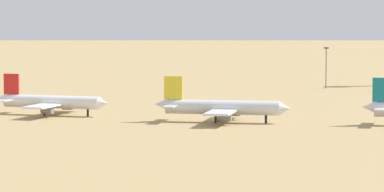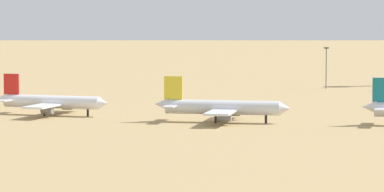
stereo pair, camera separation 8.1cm
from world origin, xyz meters
The scene contains 5 objects.
ground centered at (0.00, 0.00, 0.00)m, with size 4000.00×4000.00×0.00m, color tan.
ridge_west centered at (-154.28, 1148.19, 36.51)m, with size 331.62×325.62×73.01m, color gray.
parked_jet_red_2 centered at (-51.88, 24.43, 3.73)m, with size 34.44×29.04×11.37m.
parked_jet_yellow_3 centered at (-1.40, 16.73, 3.92)m, with size 36.23×30.43×11.98m.
light_pole_west centered at (9.37, 145.68, 8.81)m, with size 1.80×0.50×15.21m.
Camera 1 is at (63.43, -272.94, 30.56)m, focal length 106.61 mm.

